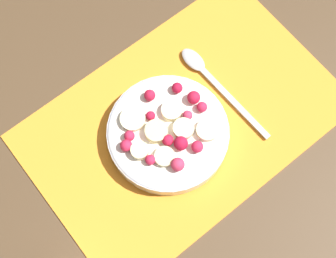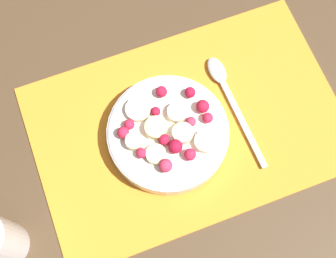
# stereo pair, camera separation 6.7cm
# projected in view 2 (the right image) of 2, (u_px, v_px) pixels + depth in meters

# --- Properties ---
(ground_plane) EXTENTS (3.00, 3.00, 0.00)m
(ground_plane) POSITION_uv_depth(u_px,v_px,m) (188.00, 126.00, 0.72)
(ground_plane) COLOR #4C3823
(placemat) EXTENTS (0.47, 0.30, 0.01)m
(placemat) POSITION_uv_depth(u_px,v_px,m) (188.00, 125.00, 0.71)
(placemat) COLOR orange
(placemat) RESTS_ON ground_plane
(fruit_bowl) EXTENTS (0.18, 0.18, 0.05)m
(fruit_bowl) POSITION_uv_depth(u_px,v_px,m) (168.00, 133.00, 0.69)
(fruit_bowl) COLOR silver
(fruit_bowl) RESTS_ON placemat
(spoon) EXTENTS (0.03, 0.19, 0.01)m
(spoon) POSITION_uv_depth(u_px,v_px,m) (226.00, 89.00, 0.73)
(spoon) COLOR #B2B2B7
(spoon) RESTS_ON placemat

